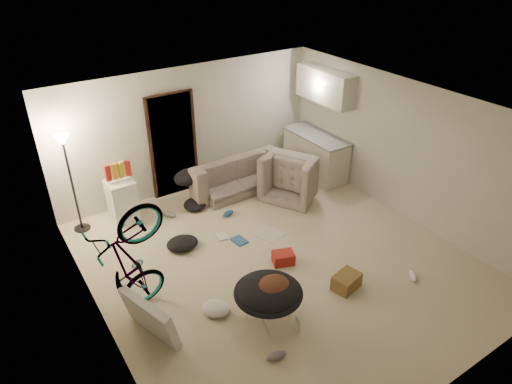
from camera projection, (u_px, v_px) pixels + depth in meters
floor at (278, 261)px, 7.39m from camera, size 5.50×6.00×0.02m
ceiling at (282, 113)px, 6.13m from camera, size 5.50×6.00×0.02m
wall_back at (190, 129)px, 8.94m from camera, size 5.50×0.02×2.50m
wall_front at (455, 319)px, 4.59m from camera, size 5.50×0.02×2.50m
wall_left at (93, 257)px, 5.45m from camera, size 0.02×6.00×2.50m
wall_right at (406, 151)px, 8.08m from camera, size 0.02×6.00×2.50m
doorway at (173, 145)px, 8.84m from camera, size 0.85×0.10×2.04m
door_trim at (173, 146)px, 8.81m from camera, size 0.97×0.04×2.10m
floor_lamp at (67, 163)px, 7.51m from camera, size 0.28×0.28×1.81m
kitchen_counter at (316, 156)px, 9.77m from camera, size 0.60×1.50×0.88m
counter_top at (317, 136)px, 9.54m from camera, size 0.64×1.54×0.04m
kitchen_uppers at (326, 86)px, 9.08m from camera, size 0.38×1.40×0.65m
sofa at (231, 176)px, 9.30m from camera, size 1.95×0.81×0.57m
armchair at (295, 178)px, 9.12m from camera, size 1.30×1.36×0.68m
bicycle at (134, 286)px, 6.15m from camera, size 1.87×0.93×1.05m
book_asset at (300, 333)px, 6.05m from camera, size 0.23×0.20×0.02m
mini_fridge at (122, 200)px, 8.26m from camera, size 0.47×0.47×0.78m
snack_box_0 at (108, 173)px, 7.87m from camera, size 0.11×0.08×0.30m
snack_box_1 at (115, 171)px, 7.93m from camera, size 0.11×0.09×0.30m
snack_box_2 at (121, 170)px, 7.98m from camera, size 0.12×0.10×0.30m
snack_box_3 at (128, 168)px, 8.04m from camera, size 0.11×0.09×0.30m
saucer_chair at (268, 298)px, 6.08m from camera, size 0.93×0.93×0.66m
hoodie at (273, 286)px, 5.98m from camera, size 0.52×0.45×0.22m
sofa_drape at (188, 177)px, 8.72m from camera, size 0.62×0.53×0.28m
tv_box at (150, 318)px, 5.88m from camera, size 0.50×0.96×0.62m
drink_case_a at (346, 281)px, 6.77m from camera, size 0.47×0.38×0.24m
drink_case_b at (283, 258)px, 7.28m from camera, size 0.40×0.35×0.19m
juicer at (260, 278)px, 6.86m from camera, size 0.17×0.17×0.24m
newspaper at (268, 233)px, 8.04m from camera, size 0.55×0.62×0.01m
book_blue at (239, 241)px, 7.83m from camera, size 0.22×0.29×0.03m
book_white at (222, 236)px, 7.95m from camera, size 0.22×0.27×0.02m
shoe_0 at (228, 213)px, 8.51m from camera, size 0.29×0.19×0.10m
shoe_1 at (169, 214)px, 8.49m from camera, size 0.26×0.31×0.11m
shoe_3 at (276, 356)px, 5.67m from camera, size 0.28×0.14×0.10m
shoe_4 at (413, 275)px, 6.99m from camera, size 0.25×0.28×0.10m
clothes_lump_a at (182, 243)px, 7.64m from camera, size 0.59×0.52×0.17m
clothes_lump_b at (195, 204)px, 8.75m from camera, size 0.67×0.66×0.15m
clothes_lump_c at (216, 308)px, 6.37m from camera, size 0.52×0.53×0.12m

